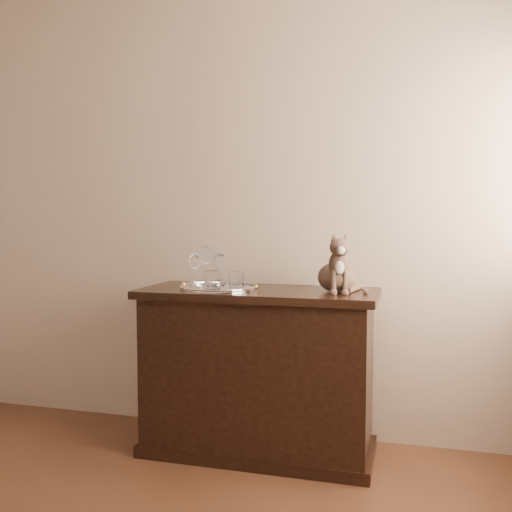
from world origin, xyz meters
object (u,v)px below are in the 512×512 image
Objects in this scene: wine_glass_a at (206,265)px; tumbler_b at (212,280)px; cat at (337,262)px; tumbler_c at (236,280)px; tray at (219,288)px; sideboard at (258,372)px; wine_glass_b at (219,269)px; wine_glass_c at (195,270)px.

wine_glass_a is 2.30× the size of tumbler_b.
cat is at bearing 11.86° from tumbler_b.
tray is at bearing 171.19° from tumbler_c.
tumbler_b is 1.11× the size of tumbler_c.
wine_glass_b is at bearing 169.83° from sideboard.
wine_glass_a is 0.10m from wine_glass_c.
sideboard is 0.53m from tumbler_b.
wine_glass_c reaches higher than wine_glass_b.
wine_glass_a is 1.22× the size of wine_glass_c.
tumbler_b is (0.12, -0.05, -0.04)m from wine_glass_c.
tray is at bearing 170.15° from cat.
tumbler_c is (0.10, 0.07, -0.00)m from tumbler_b.
cat is at bearing 1.83° from sideboard.
cat reaches higher than sideboard.
tray is 1.38× the size of cat.
wine_glass_c is (-0.10, -0.10, 0.00)m from wine_glass_b.
sideboard is at bearing 28.95° from tumbler_b.
wine_glass_c is 0.60× the size of cat.
tumbler_b is at bearing -84.32° from wine_glass_b.
sideboard is 0.47m from tray.
cat reaches higher than wine_glass_b.
wine_glass_a is at bearing 156.77° from tumbler_c.
wine_glass_a is at bearing 164.00° from cat.
wine_glass_b is at bearing 144.79° from tumbler_c.
tumbler_c is at bearing -23.23° from wine_glass_a.
wine_glass_b is at bearing 44.76° from wine_glass_c.
tray is 0.16m from wine_glass_a.
tray is (-0.20, -0.03, 0.43)m from sideboard.
tumbler_b is 0.13m from tumbler_c.
wine_glass_c is at bearing -169.50° from sideboard.
wine_glass_b is (-0.02, 0.07, 0.09)m from tray.
sideboard is 0.56m from wine_glass_b.
sideboard is at bearing 8.60° from tray.
cat is (0.72, 0.07, 0.05)m from wine_glass_c.
wine_glass_b reaches higher than tumbler_c.
wine_glass_c reaches higher than tumbler_c.
wine_glass_b is at bearing 1.81° from wine_glass_a.
tray is 0.11m from tumbler_c.
tumbler_c is at bearing 3.76° from wine_glass_c.
tray is 2.30× the size of wine_glass_c.
wine_glass_a is 0.22m from tumbler_c.
cat is (0.62, -0.03, 0.05)m from wine_glass_b.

